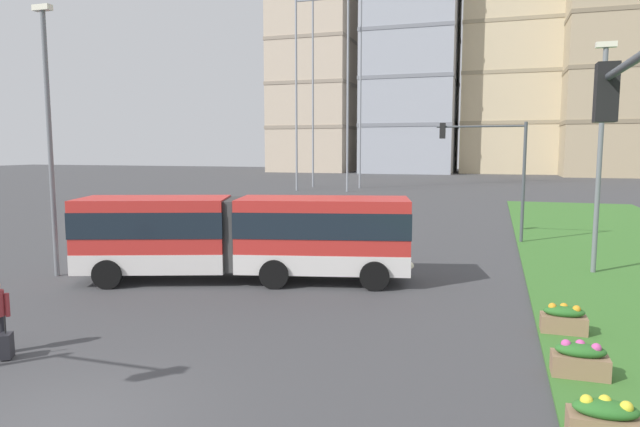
# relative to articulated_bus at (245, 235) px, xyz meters

# --- Properties ---
(ground_plane) EXTENTS (260.00, 260.00, 0.00)m
(ground_plane) POSITION_rel_articulated_bus_xyz_m (1.46, -10.54, -1.65)
(ground_plane) COLOR #424244
(articulated_bus) EXTENTS (12.01, 5.67, 3.00)m
(articulated_bus) POSITION_rel_articulated_bus_xyz_m (0.00, 0.00, 0.00)
(articulated_bus) COLOR red
(articulated_bus) RESTS_ON ground
(car_grey_wagon) EXTENTS (4.53, 2.31, 1.58)m
(car_grey_wagon) POSITION_rel_articulated_bus_xyz_m (-4.58, 14.69, -0.90)
(car_grey_wagon) COLOR slate
(car_grey_wagon) RESTS_ON ground
(rolling_suitcase) EXTENTS (0.39, 0.43, 0.97)m
(rolling_suitcase) POSITION_rel_articulated_bus_xyz_m (-1.90, -8.52, -1.34)
(rolling_suitcase) COLOR #232328
(rolling_suitcase) RESTS_ON ground
(flower_planter_0) EXTENTS (1.10, 0.56, 0.74)m
(flower_planter_0) POSITION_rel_articulated_bus_xyz_m (10.30, -8.54, -1.23)
(flower_planter_0) COLOR #937051
(flower_planter_0) RESTS_ON grass_median
(flower_planter_1) EXTENTS (1.10, 0.56, 0.74)m
(flower_planter_1) POSITION_rel_articulated_bus_xyz_m (10.30, -5.83, -1.23)
(flower_planter_1) COLOR #937051
(flower_planter_1) RESTS_ON grass_median
(flower_planter_2) EXTENTS (1.10, 0.56, 0.74)m
(flower_planter_2) POSITION_rel_articulated_bus_xyz_m (10.30, -2.98, -1.23)
(flower_planter_2) COLOR #937051
(flower_planter_2) RESTS_ON grass_median
(traffic_light_far_right) EXTENTS (4.41, 0.28, 6.07)m
(traffic_light_far_right) POSITION_rel_articulated_bus_xyz_m (8.45, 11.46, 2.55)
(traffic_light_far_right) COLOR #474C51
(traffic_light_far_right) RESTS_ON ground
(streetlight_left) EXTENTS (0.70, 0.28, 9.82)m
(streetlight_left) POSITION_rel_articulated_bus_xyz_m (-7.04, -1.47, 3.70)
(streetlight_left) COLOR slate
(streetlight_left) RESTS_ON ground
(streetlight_median) EXTENTS (0.70, 0.28, 8.60)m
(streetlight_median) POSITION_rel_articulated_bus_xyz_m (12.20, 4.90, 3.09)
(streetlight_median) COLOR slate
(streetlight_median) RESTS_ON ground
(apartment_tower_west) EXTENTS (16.69, 17.60, 44.29)m
(apartment_tower_west) POSITION_rel_articulated_bus_xyz_m (-28.54, 96.43, 20.51)
(apartment_tower_west) COLOR #C6B299
(apartment_tower_west) RESTS_ON ground
(apartment_tower_westcentre) EXTENTS (18.05, 19.09, 44.92)m
(apartment_tower_westcentre) POSITION_rel_articulated_bus_xyz_m (-8.15, 96.38, 20.83)
(apartment_tower_westcentre) COLOR #9EA3AD
(apartment_tower_westcentre) RESTS_ON ground
(apartment_tower_centre) EXTENTS (21.40, 14.59, 47.00)m
(apartment_tower_centre) POSITION_rel_articulated_bus_xyz_m (12.48, 99.74, 21.87)
(apartment_tower_centre) COLOR beige
(apartment_tower_centre) RESTS_ON ground
(apartment_tower_eastcentre) EXTENTS (19.88, 16.27, 44.50)m
(apartment_tower_eastcentre) POSITION_rel_articulated_bus_xyz_m (29.46, 91.03, 20.62)
(apartment_tower_eastcentre) COLOR tan
(apartment_tower_eastcentre) RESTS_ON ground
(transmission_pylon) EXTENTS (9.00, 6.24, 33.50)m
(transmission_pylon) POSITION_rel_articulated_bus_xyz_m (-10.17, 44.84, 16.54)
(transmission_pylon) COLOR gray
(transmission_pylon) RESTS_ON ground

